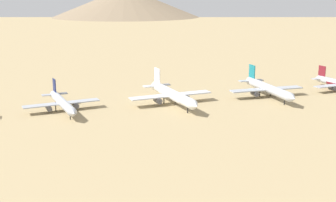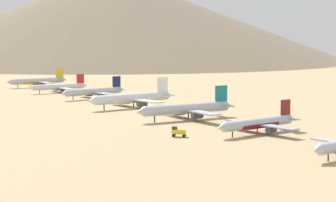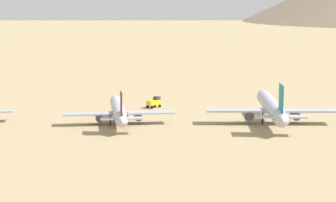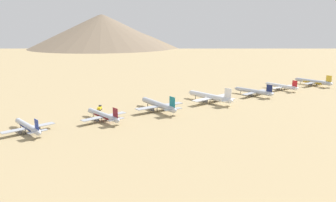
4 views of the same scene
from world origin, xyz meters
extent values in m
cylinder|color=#B2B7C1|center=(-2.76, 54.53, 5.17)|extent=(44.54, 7.15, 4.68)
cone|color=#B2B7C1|center=(21.35, 55.88, 5.17)|extent=(4.19, 4.80, 4.59)
cone|color=#B2B7C1|center=(-26.62, 53.20, 5.17)|extent=(3.68, 4.40, 4.21)
cube|color=#14727F|center=(-22.19, 53.44, 10.65)|extent=(6.79, 0.81, 8.62)
cube|color=#A4A8B2|center=(-22.93, 53.40, 5.64)|extent=(4.76, 14.98, 0.44)
cube|color=#A4A8B2|center=(-4.60, 54.43, 4.35)|extent=(8.49, 42.16, 0.55)
cylinder|color=#4C4C54|center=(-4.03, 61.86, 2.66)|extent=(5.32, 3.12, 2.83)
cylinder|color=#4C4C54|center=(-3.20, 47.11, 2.66)|extent=(5.32, 3.12, 2.83)
cylinder|color=black|center=(14.07, 55.47, 2.35)|extent=(0.54, 0.54, 4.71)
cylinder|color=black|center=(-6.01, 57.56, 2.35)|extent=(0.54, 0.54, 4.71)
cylinder|color=black|center=(-5.65, 51.16, 2.35)|extent=(0.54, 0.54, 4.71)
cylinder|color=#B2B7C1|center=(-7.49, 103.04, 4.31)|extent=(36.99, 10.96, 3.90)
cone|color=#B2B7C1|center=(12.24, 106.92, 4.31)|extent=(3.96, 4.38, 3.82)
cone|color=#B2B7C1|center=(-27.01, 99.19, 4.31)|extent=(3.50, 4.00, 3.51)
cube|color=maroon|center=(-23.39, 99.91, 8.87)|extent=(5.61, 1.44, 7.18)
cube|color=#A4A8B2|center=(-23.99, 99.79, 4.70)|extent=(5.60, 12.71, 0.37)
cube|color=#A4A8B2|center=(-9.00, 102.74, 3.63)|extent=(11.77, 35.21, 0.46)
cylinder|color=#4C4C54|center=(-9.38, 108.94, 2.22)|extent=(4.68, 3.15, 2.36)
cylinder|color=#4C4C54|center=(-7.00, 96.86, 2.22)|extent=(4.68, 3.15, 2.36)
cylinder|color=black|center=(6.28, 105.75, 1.96)|extent=(0.45, 0.45, 3.92)
cylinder|color=black|center=(-10.52, 105.16, 1.96)|extent=(0.45, 0.45, 3.92)
cylinder|color=black|center=(-9.49, 99.93, 1.96)|extent=(0.45, 0.45, 3.92)
cylinder|color=maroon|center=(-7.49, 103.04, 4.02)|extent=(20.68, 7.76, 3.91)
cube|color=yellow|center=(23.33, 94.73, 1.95)|extent=(5.52, 5.00, 1.70)
cube|color=#333338|center=(24.68, 93.68, 3.35)|extent=(2.69, 2.74, 1.10)
cylinder|color=black|center=(25.60, 94.42, 0.55)|extent=(1.08, 0.95, 1.10)
cylinder|color=black|center=(24.19, 92.61, 0.55)|extent=(1.08, 0.95, 1.10)
cylinder|color=black|center=(22.48, 96.85, 0.55)|extent=(1.08, 0.95, 1.10)
cylinder|color=black|center=(21.07, 95.03, 0.55)|extent=(1.08, 0.95, 1.10)
camera|label=1|loc=(211.56, -53.27, 56.09)|focal=47.23mm
camera|label=2|loc=(135.52, 298.34, 38.32)|focal=66.05mm
camera|label=3|loc=(-222.00, 71.83, 41.51)|focal=74.18mm
camera|label=4|loc=(-229.51, 182.06, 67.13)|focal=35.52mm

